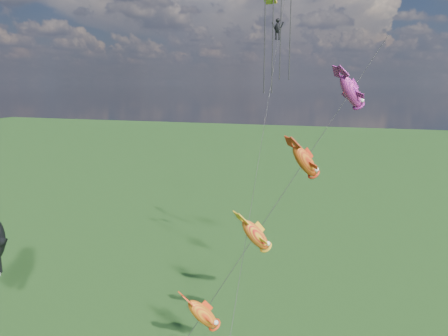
% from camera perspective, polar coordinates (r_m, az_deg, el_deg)
% --- Properties ---
extents(fish_windsock_rig, '(10.93, 11.80, 18.85)m').
position_cam_1_polar(fish_windsock_rig, '(22.26, 7.28, -4.00)').
color(fish_windsock_rig, brown).
rests_on(fish_windsock_rig, ground).
extents(parafoil_rig, '(1.83, 17.54, 25.66)m').
position_cam_1_polar(parafoil_rig, '(35.94, 6.98, 17.68)').
color(parafoil_rig, brown).
rests_on(parafoil_rig, ground).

